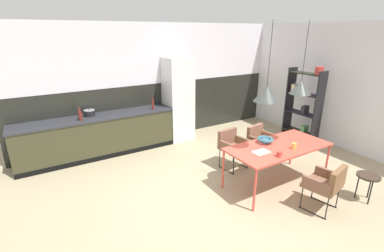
{
  "coord_description": "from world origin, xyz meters",
  "views": [
    {
      "loc": [
        -2.73,
        -3.02,
        2.59
      ],
      "look_at": [
        -0.36,
        0.92,
        0.99
      ],
      "focal_mm": 25.48,
      "sensor_mm": 36.0,
      "label": 1
    }
  ],
  "objects_px": {
    "refrigerator_column": "(178,99)",
    "armchair_near_window": "(328,182)",
    "open_shelf_unit": "(304,104)",
    "pendant_lamp_over_table_near": "(266,94)",
    "dining_table": "(278,148)",
    "mug_wide_latte": "(279,154)",
    "bottle_vinegar_dark": "(153,104)",
    "open_book": "(261,152)",
    "bottle_oil_tall": "(80,115)",
    "armchair_by_stool": "(259,138)",
    "fruit_bowl": "(265,140)",
    "armchair_facing_counter": "(232,143)",
    "pendant_lamp_over_table_far": "(301,87)",
    "mug_dark_espresso": "(294,146)",
    "side_stool": "(368,178)",
    "cooking_pot": "(89,113)"
  },
  "relations": [
    {
      "from": "dining_table",
      "to": "armchair_near_window",
      "type": "height_order",
      "value": "armchair_near_window"
    },
    {
      "from": "dining_table",
      "to": "mug_wide_latte",
      "type": "xyz_separation_m",
      "value": [
        -0.32,
        -0.3,
        0.09
      ]
    },
    {
      "from": "refrigerator_column",
      "to": "bottle_vinegar_dark",
      "type": "bearing_deg",
      "value": -170.49
    },
    {
      "from": "fruit_bowl",
      "to": "dining_table",
      "type": "bearing_deg",
      "value": -65.08
    },
    {
      "from": "open_book",
      "to": "fruit_bowl",
      "type": "bearing_deg",
      "value": 36.85
    },
    {
      "from": "armchair_near_window",
      "to": "open_book",
      "type": "height_order",
      "value": "open_book"
    },
    {
      "from": "fruit_bowl",
      "to": "mug_wide_latte",
      "type": "xyz_separation_m",
      "value": [
        -0.22,
        -0.51,
        -0.02
      ]
    },
    {
      "from": "bottle_oil_tall",
      "to": "side_stool",
      "type": "distance_m",
      "value": 5.28
    },
    {
      "from": "armchair_near_window",
      "to": "pendant_lamp_over_table_near",
      "type": "relative_size",
      "value": 0.63
    },
    {
      "from": "fruit_bowl",
      "to": "open_shelf_unit",
      "type": "bearing_deg",
      "value": 22.75
    },
    {
      "from": "open_shelf_unit",
      "to": "pendant_lamp_over_table_near",
      "type": "distance_m",
      "value": 2.74
    },
    {
      "from": "mug_dark_espresso",
      "to": "armchair_near_window",
      "type": "bearing_deg",
      "value": -94.55
    },
    {
      "from": "refrigerator_column",
      "to": "fruit_bowl",
      "type": "height_order",
      "value": "refrigerator_column"
    },
    {
      "from": "fruit_bowl",
      "to": "bottle_vinegar_dark",
      "type": "xyz_separation_m",
      "value": [
        -1.02,
        2.53,
        0.2
      ]
    },
    {
      "from": "armchair_facing_counter",
      "to": "armchair_by_stool",
      "type": "bearing_deg",
      "value": 169.91
    },
    {
      "from": "armchair_near_window",
      "to": "pendant_lamp_over_table_far",
      "type": "distance_m",
      "value": 1.55
    },
    {
      "from": "mug_wide_latte",
      "to": "armchair_facing_counter",
      "type": "bearing_deg",
      "value": 86.58
    },
    {
      "from": "armchair_facing_counter",
      "to": "bottle_vinegar_dark",
      "type": "xyz_separation_m",
      "value": [
        -0.87,
        1.81,
        0.5
      ]
    },
    {
      "from": "armchair_by_stool",
      "to": "armchair_facing_counter",
      "type": "distance_m",
      "value": 0.72
    },
    {
      "from": "refrigerator_column",
      "to": "dining_table",
      "type": "distance_m",
      "value": 2.91
    },
    {
      "from": "open_shelf_unit",
      "to": "armchair_near_window",
      "type": "bearing_deg",
      "value": -44.31
    },
    {
      "from": "dining_table",
      "to": "pendant_lamp_over_table_near",
      "type": "distance_m",
      "value": 1.04
    },
    {
      "from": "armchair_near_window",
      "to": "pendant_lamp_over_table_near",
      "type": "bearing_deg",
      "value": 102.08
    },
    {
      "from": "open_book",
      "to": "mug_wide_latte",
      "type": "xyz_separation_m",
      "value": [
        0.13,
        -0.25,
        0.04
      ]
    },
    {
      "from": "bottle_oil_tall",
      "to": "pendant_lamp_over_table_far",
      "type": "distance_m",
      "value": 4.19
    },
    {
      "from": "dining_table",
      "to": "armchair_by_stool",
      "type": "relative_size",
      "value": 2.47
    },
    {
      "from": "pendant_lamp_over_table_near",
      "to": "open_shelf_unit",
      "type": "bearing_deg",
      "value": 24.11
    },
    {
      "from": "dining_table",
      "to": "open_shelf_unit",
      "type": "height_order",
      "value": "open_shelf_unit"
    },
    {
      "from": "armchair_by_stool",
      "to": "open_shelf_unit",
      "type": "xyz_separation_m",
      "value": [
        1.58,
        0.21,
        0.47
      ]
    },
    {
      "from": "dining_table",
      "to": "mug_wide_latte",
      "type": "height_order",
      "value": "mug_wide_latte"
    },
    {
      "from": "open_shelf_unit",
      "to": "dining_table",
      "type": "bearing_deg",
      "value": -61.43
    },
    {
      "from": "mug_wide_latte",
      "to": "pendant_lamp_over_table_far",
      "type": "distance_m",
      "value": 1.19
    },
    {
      "from": "armchair_near_window",
      "to": "mug_wide_latte",
      "type": "bearing_deg",
      "value": 109.83
    },
    {
      "from": "armchair_by_stool",
      "to": "mug_dark_espresso",
      "type": "distance_m",
      "value": 1.22
    },
    {
      "from": "cooking_pot",
      "to": "open_book",
      "type": "bearing_deg",
      "value": -56.04
    },
    {
      "from": "armchair_by_stool",
      "to": "fruit_bowl",
      "type": "height_order",
      "value": "fruit_bowl"
    },
    {
      "from": "dining_table",
      "to": "armchair_near_window",
      "type": "bearing_deg",
      "value": -85.89
    },
    {
      "from": "dining_table",
      "to": "bottle_oil_tall",
      "type": "distance_m",
      "value": 3.87
    },
    {
      "from": "cooking_pot",
      "to": "pendant_lamp_over_table_far",
      "type": "distance_m",
      "value": 4.19
    },
    {
      "from": "refrigerator_column",
      "to": "armchair_near_window",
      "type": "relative_size",
      "value": 2.71
    },
    {
      "from": "fruit_bowl",
      "to": "armchair_facing_counter",
      "type": "bearing_deg",
      "value": 101.52
    },
    {
      "from": "fruit_bowl",
      "to": "pendant_lamp_over_table_near",
      "type": "bearing_deg",
      "value": -145.86
    },
    {
      "from": "refrigerator_column",
      "to": "armchair_facing_counter",
      "type": "distance_m",
      "value": 2.0
    },
    {
      "from": "fruit_bowl",
      "to": "open_book",
      "type": "distance_m",
      "value": 0.44
    },
    {
      "from": "armchair_by_stool",
      "to": "open_book",
      "type": "xyz_separation_m",
      "value": [
        -0.91,
        -0.95,
        0.27
      ]
    },
    {
      "from": "mug_wide_latte",
      "to": "pendant_lamp_over_table_near",
      "type": "height_order",
      "value": "pendant_lamp_over_table_near"
    },
    {
      "from": "armchair_near_window",
      "to": "cooking_pot",
      "type": "bearing_deg",
      "value": 111.02
    },
    {
      "from": "mug_wide_latte",
      "to": "pendant_lamp_over_table_near",
      "type": "bearing_deg",
      "value": 97.25
    },
    {
      "from": "armchair_facing_counter",
      "to": "pendant_lamp_over_table_near",
      "type": "relative_size",
      "value": 0.65
    },
    {
      "from": "bottle_oil_tall",
      "to": "bottle_vinegar_dark",
      "type": "bearing_deg",
      "value": -0.14
    }
  ]
}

